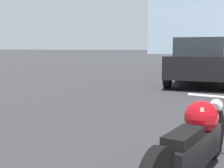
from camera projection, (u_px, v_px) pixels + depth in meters
name	position (u px, v px, depth m)	size (l,w,h in m)	color
motorcycle	(194.00, 142.00, 3.13)	(0.75, 2.23, 0.78)	black
parked_car_black	(200.00, 61.00, 11.00)	(2.00, 3.99, 1.68)	black
parked_car_green	(214.00, 54.00, 23.01)	(2.17, 4.54, 1.72)	#1E6B33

